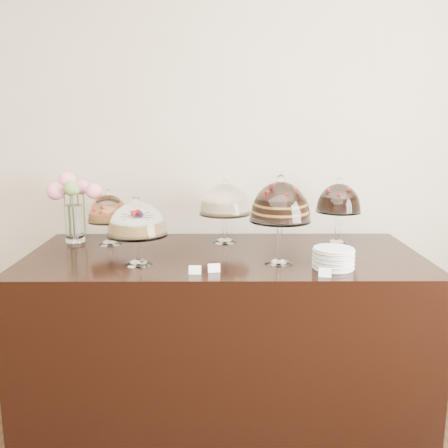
{
  "coord_description": "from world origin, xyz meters",
  "views": [
    {
      "loc": [
        0.28,
        -0.27,
        1.63
      ],
      "look_at": [
        0.3,
        2.4,
        1.08
      ],
      "focal_mm": 40.0,
      "sensor_mm": 36.0,
      "label": 1
    }
  ],
  "objects_px": {
    "cake_stand_dark_choco": "(339,201)",
    "flower_vase": "(73,201)",
    "cake_stand_fruit_tart": "(109,211)",
    "display_counter": "(224,328)",
    "plate_stack": "(333,258)",
    "cake_stand_sugar_sponge": "(137,222)",
    "cake_stand_choco_layer": "(280,205)",
    "cake_stand_cheesecake": "(225,202)"
  },
  "relations": [
    {
      "from": "cake_stand_dark_choco",
      "to": "flower_vase",
      "type": "height_order",
      "value": "flower_vase"
    },
    {
      "from": "cake_stand_choco_layer",
      "to": "plate_stack",
      "type": "xyz_separation_m",
      "value": [
        0.27,
        -0.09,
        -0.26
      ]
    },
    {
      "from": "display_counter",
      "to": "cake_stand_cheesecake",
      "type": "distance_m",
      "value": 0.75
    },
    {
      "from": "flower_vase",
      "to": "cake_stand_cheesecake",
      "type": "bearing_deg",
      "value": -1.3
    },
    {
      "from": "cake_stand_fruit_tart",
      "to": "cake_stand_sugar_sponge",
      "type": "bearing_deg",
      "value": -60.92
    },
    {
      "from": "cake_stand_sugar_sponge",
      "to": "cake_stand_cheesecake",
      "type": "distance_m",
      "value": 0.66
    },
    {
      "from": "display_counter",
      "to": "plate_stack",
      "type": "bearing_deg",
      "value": -28.14
    },
    {
      "from": "display_counter",
      "to": "cake_stand_dark_choco",
      "type": "xyz_separation_m",
      "value": [
        0.69,
        0.23,
        0.71
      ]
    },
    {
      "from": "cake_stand_choco_layer",
      "to": "cake_stand_cheesecake",
      "type": "xyz_separation_m",
      "value": [
        -0.28,
        0.48,
        -0.06
      ]
    },
    {
      "from": "flower_vase",
      "to": "cake_stand_sugar_sponge",
      "type": "bearing_deg",
      "value": -46.94
    },
    {
      "from": "cake_stand_fruit_tart",
      "to": "display_counter",
      "type": "bearing_deg",
      "value": -18.16
    },
    {
      "from": "cake_stand_fruit_tart",
      "to": "plate_stack",
      "type": "height_order",
      "value": "cake_stand_fruit_tart"
    },
    {
      "from": "cake_stand_choco_layer",
      "to": "cake_stand_dark_choco",
      "type": "bearing_deg",
      "value": 47.38
    },
    {
      "from": "cake_stand_sugar_sponge",
      "to": "cake_stand_fruit_tart",
      "type": "distance_m",
      "value": 0.5
    },
    {
      "from": "cake_stand_sugar_sponge",
      "to": "cake_stand_fruit_tart",
      "type": "relative_size",
      "value": 1.07
    },
    {
      "from": "cake_stand_choco_layer",
      "to": "display_counter",
      "type": "bearing_deg",
      "value": 143.87
    },
    {
      "from": "cake_stand_choco_layer",
      "to": "cake_stand_dark_choco",
      "type": "height_order",
      "value": "cake_stand_choco_layer"
    },
    {
      "from": "cake_stand_sugar_sponge",
      "to": "plate_stack",
      "type": "height_order",
      "value": "cake_stand_sugar_sponge"
    },
    {
      "from": "cake_stand_sugar_sponge",
      "to": "cake_stand_dark_choco",
      "type": "distance_m",
      "value": 1.22
    },
    {
      "from": "cake_stand_cheesecake",
      "to": "cake_stand_sugar_sponge",
      "type": "bearing_deg",
      "value": -133.02
    },
    {
      "from": "cake_stand_fruit_tart",
      "to": "cake_stand_choco_layer",
      "type": "bearing_deg",
      "value": -24.03
    },
    {
      "from": "cake_stand_choco_layer",
      "to": "plate_stack",
      "type": "relative_size",
      "value": 2.29
    },
    {
      "from": "display_counter",
      "to": "cake_stand_choco_layer",
      "type": "bearing_deg",
      "value": -36.13
    },
    {
      "from": "display_counter",
      "to": "cake_stand_fruit_tart",
      "type": "relative_size",
      "value": 6.51
    },
    {
      "from": "cake_stand_sugar_sponge",
      "to": "cake_stand_dark_choco",
      "type": "relative_size",
      "value": 0.9
    },
    {
      "from": "cake_stand_dark_choco",
      "to": "flower_vase",
      "type": "bearing_deg",
      "value": 177.67
    },
    {
      "from": "plate_stack",
      "to": "flower_vase",
      "type": "bearing_deg",
      "value": 158.16
    },
    {
      "from": "cake_stand_dark_choco",
      "to": "flower_vase",
      "type": "relative_size",
      "value": 0.94
    },
    {
      "from": "display_counter",
      "to": "flower_vase",
      "type": "distance_m",
      "value": 1.2
    },
    {
      "from": "cake_stand_cheesecake",
      "to": "flower_vase",
      "type": "distance_m",
      "value": 0.93
    },
    {
      "from": "cake_stand_sugar_sponge",
      "to": "cake_stand_fruit_tart",
      "type": "bearing_deg",
      "value": 119.08
    },
    {
      "from": "cake_stand_sugar_sponge",
      "to": "flower_vase",
      "type": "distance_m",
      "value": 0.69
    },
    {
      "from": "cake_stand_choco_layer",
      "to": "cake_stand_fruit_tart",
      "type": "height_order",
      "value": "cake_stand_choco_layer"
    },
    {
      "from": "display_counter",
      "to": "plate_stack",
      "type": "relative_size",
      "value": 10.77
    },
    {
      "from": "display_counter",
      "to": "cake_stand_choco_layer",
      "type": "xyz_separation_m",
      "value": [
        0.29,
        -0.21,
        0.76
      ]
    },
    {
      "from": "flower_vase",
      "to": "cake_stand_choco_layer",
      "type": "bearing_deg",
      "value": -22.66
    },
    {
      "from": "display_counter",
      "to": "cake_stand_fruit_tart",
      "type": "height_order",
      "value": "cake_stand_fruit_tart"
    },
    {
      "from": "plate_stack",
      "to": "cake_stand_dark_choco",
      "type": "bearing_deg",
      "value": 75.24
    },
    {
      "from": "flower_vase",
      "to": "plate_stack",
      "type": "height_order",
      "value": "flower_vase"
    },
    {
      "from": "cake_stand_sugar_sponge",
      "to": "cake_stand_choco_layer",
      "type": "height_order",
      "value": "cake_stand_choco_layer"
    },
    {
      "from": "plate_stack",
      "to": "cake_stand_choco_layer",
      "type": "bearing_deg",
      "value": 162.02
    },
    {
      "from": "cake_stand_sugar_sponge",
      "to": "cake_stand_fruit_tart",
      "type": "xyz_separation_m",
      "value": [
        -0.24,
        0.44,
        -0.02
      ]
    }
  ]
}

